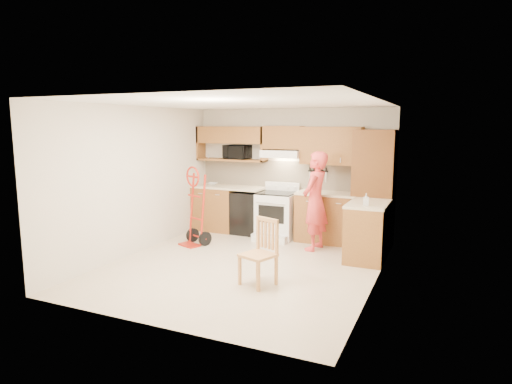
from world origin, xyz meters
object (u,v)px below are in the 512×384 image
Objects in this scene: microwave at (237,152)px; dining_chair at (258,253)px; range at (276,211)px; person at (315,201)px; hand_truck at (193,210)px.

microwave is 0.56× the size of dining_chair.
person is at bearing -26.08° from range.
hand_truck is (-1.20, -1.05, 0.12)m from range.
dining_chair is (0.69, -2.44, -0.07)m from range.
person is (0.91, -0.44, 0.34)m from range.
range is 1.07m from person.
hand_truck is (-2.11, -0.61, -0.21)m from person.
hand_truck reaches higher than dining_chair.
hand_truck is at bearing 163.99° from dining_chair.
microwave is at bearing -104.70° from person.
hand_truck is at bearing -94.85° from microwave.
dining_chair is at bearing -74.20° from range.
range is 2.53m from dining_chair.
person is 2.20m from hand_truck.
person reaches higher than hand_truck.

